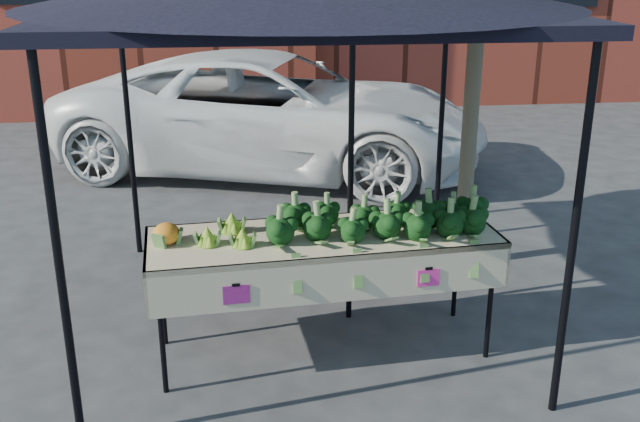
{
  "coord_description": "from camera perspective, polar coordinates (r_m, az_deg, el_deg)",
  "views": [
    {
      "loc": [
        -0.32,
        -4.52,
        2.76
      ],
      "look_at": [
        0.22,
        0.34,
        1.0
      ],
      "focal_mm": 41.4,
      "sensor_mm": 36.0,
      "label": 1
    }
  ],
  "objects": [
    {
      "name": "cauliflower_pair",
      "position": [
        4.97,
        -11.8,
        -1.61
      ],
      "size": [
        0.18,
        0.18,
        0.17
      ],
      "primitive_type": "ellipsoid",
      "color": "orange",
      "rests_on": "table"
    },
    {
      "name": "canopy",
      "position": [
        5.43,
        -1.38,
        4.94
      ],
      "size": [
        3.16,
        3.16,
        2.74
      ],
      "primitive_type": null,
      "color": "black",
      "rests_on": "ground"
    },
    {
      "name": "broccoli_heap",
      "position": [
        5.09,
        4.59,
        -0.29
      ],
      "size": [
        1.58,
        0.55,
        0.24
      ],
      "primitive_type": "ellipsoid",
      "color": "black",
      "rests_on": "table"
    },
    {
      "name": "table",
      "position": [
        5.23,
        0.24,
        -6.42
      ],
      "size": [
        2.46,
        1.01,
        0.9
      ],
      "color": "beige",
      "rests_on": "ground"
    },
    {
      "name": "street_tree",
      "position": [
        6.43,
        11.94,
        12.53
      ],
      "size": [
        2.03,
        2.03,
        3.99
      ],
      "primitive_type": null,
      "color": "#1E4C14",
      "rests_on": "ground"
    },
    {
      "name": "ground",
      "position": [
        5.31,
        -1.99,
        -11.57
      ],
      "size": [
        90.0,
        90.0,
        0.0
      ],
      "primitive_type": "plane",
      "color": "#2C2C2F"
    },
    {
      "name": "romanesco_cluster",
      "position": [
        4.98,
        -7.36,
        -1.21
      ],
      "size": [
        0.41,
        0.45,
        0.18
      ],
      "primitive_type": "ellipsoid",
      "color": "#80BE31",
      "rests_on": "table"
    }
  ]
}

